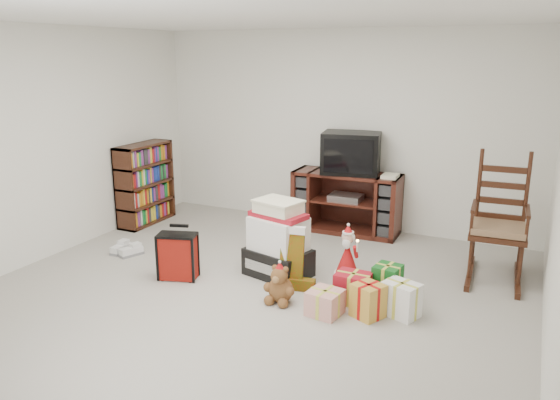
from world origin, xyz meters
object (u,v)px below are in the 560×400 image
(bookshelf, at_px, (145,185))
(santa_figurine, at_px, (347,256))
(gift_pile, at_px, (278,243))
(tv_stand, at_px, (346,202))
(mrs_claus_figurine, at_px, (269,231))
(crt_television, at_px, (351,153))
(teddy_bear, at_px, (280,286))
(rocking_chair, at_px, (498,234))
(gift_cluster, at_px, (369,296))
(sneaker_pair, at_px, (126,250))
(red_suitcase, at_px, (178,256))

(bookshelf, bearing_deg, santa_figurine, -10.95)
(gift_pile, bearing_deg, tv_stand, 98.73)
(mrs_claus_figurine, relative_size, crt_television, 0.86)
(teddy_bear, bearing_deg, rocking_chair, 40.44)
(bookshelf, height_order, rocking_chair, rocking_chair)
(crt_television, bearing_deg, gift_cluster, -77.65)
(mrs_claus_figurine, xyz_separation_m, crt_television, (0.58, 1.11, 0.76))
(teddy_bear, relative_size, gift_cluster, 0.40)
(sneaker_pair, bearing_deg, rocking_chair, 23.09)
(tv_stand, relative_size, gift_cluster, 1.53)
(mrs_claus_figurine, distance_m, crt_television, 1.46)
(bookshelf, relative_size, rocking_chair, 0.80)
(rocking_chair, bearing_deg, bookshelf, 177.41)
(red_suitcase, xyz_separation_m, mrs_claus_figurine, (0.49, 1.06, 0.01))
(bookshelf, xyz_separation_m, teddy_bear, (2.66, -1.42, -0.36))
(sneaker_pair, bearing_deg, gift_cluster, 3.58)
(bookshelf, relative_size, crt_television, 1.38)
(mrs_claus_figurine, xyz_separation_m, gift_cluster, (1.44, -0.92, -0.12))
(tv_stand, distance_m, teddy_bear, 2.22)
(sneaker_pair, xyz_separation_m, crt_television, (2.02, 1.85, 0.97))
(teddy_bear, bearing_deg, red_suitcase, 177.96)
(gift_pile, height_order, crt_television, crt_television)
(santa_figurine, bearing_deg, teddy_bear, -112.63)
(red_suitcase, bearing_deg, sneaker_pair, 143.69)
(rocking_chair, height_order, gift_pile, rocking_chair)
(red_suitcase, distance_m, gift_cluster, 1.94)
(rocking_chair, relative_size, red_suitcase, 2.40)
(santa_figurine, xyz_separation_m, sneaker_pair, (-2.46, -0.48, -0.16))
(teddy_bear, bearing_deg, sneaker_pair, 170.32)
(rocking_chair, relative_size, gift_cluster, 1.51)
(crt_television, bearing_deg, bookshelf, -173.85)
(red_suitcase, xyz_separation_m, crt_television, (1.06, 2.17, 0.78))
(bookshelf, xyz_separation_m, rocking_chair, (4.37, 0.03, -0.06))
(bookshelf, height_order, gift_pile, bookshelf)
(red_suitcase, bearing_deg, santa_figurine, 10.23)
(rocking_chair, distance_m, sneaker_pair, 3.99)
(tv_stand, distance_m, santa_figurine, 1.46)
(mrs_claus_figurine, bearing_deg, gift_cluster, -32.42)
(bookshelf, distance_m, sneaker_pair, 1.29)
(rocking_chair, bearing_deg, santa_figurine, -158.69)
(rocking_chair, xyz_separation_m, teddy_bear, (-1.71, -1.46, -0.30))
(red_suitcase, bearing_deg, mrs_claus_figurine, 47.49)
(mrs_claus_figurine, bearing_deg, rocking_chair, 8.53)
(teddy_bear, distance_m, mrs_claus_figurine, 1.29)
(mrs_claus_figurine, height_order, crt_television, crt_television)
(bookshelf, distance_m, santa_figurine, 3.08)
(mrs_claus_figurine, distance_m, sneaker_pair, 1.63)
(teddy_bear, distance_m, sneaker_pair, 2.14)
(rocking_chair, xyz_separation_m, sneaker_pair, (-3.82, -1.10, -0.41))
(santa_figurine, relative_size, sneaker_pair, 1.62)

